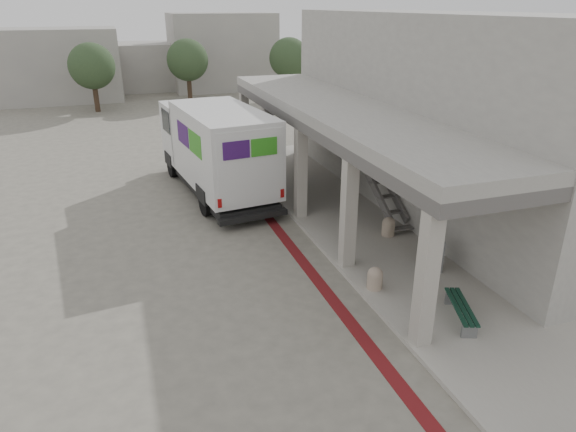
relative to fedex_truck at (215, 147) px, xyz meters
name	(u,v)px	position (x,y,z in m)	size (l,w,h in m)	color
ground	(284,287)	(0.21, -8.26, -1.91)	(120.00, 120.00, 0.00)	#655F56
bike_lane_stripe	(295,251)	(1.21, -6.26, -1.91)	(0.35, 40.00, 0.01)	maroon
sidewalk	(411,263)	(4.21, -8.26, -1.85)	(4.40, 28.00, 0.12)	gray
transit_building	(422,117)	(7.04, -3.76, 1.49)	(7.60, 17.00, 7.00)	gray
distant_backdrop	(121,61)	(-2.64, 27.62, 0.79)	(28.00, 10.00, 6.50)	gray
tree_left	(92,66)	(-4.79, 19.74, 1.27)	(3.20, 3.20, 4.80)	#38281C
tree_mid	(188,60)	(2.21, 21.74, 1.27)	(3.20, 3.20, 4.80)	#38281C
tree_right	(289,58)	(10.21, 20.74, 1.27)	(3.20, 3.20, 4.80)	#38281C
fedex_truck	(215,147)	(0.00, 0.00, 0.00)	(3.54, 8.65, 3.59)	black
bench	(461,310)	(3.71, -11.33, -1.50)	(0.94, 1.74, 0.40)	slate
bollard_near	(375,278)	(2.44, -9.30, -1.48)	(0.42, 0.42, 0.63)	gray
bollard_far	(388,226)	(4.48, -6.35, -1.47)	(0.43, 0.43, 0.64)	gray
utility_cabinet	(432,254)	(4.51, -8.85, -1.31)	(0.43, 0.58, 0.96)	gray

